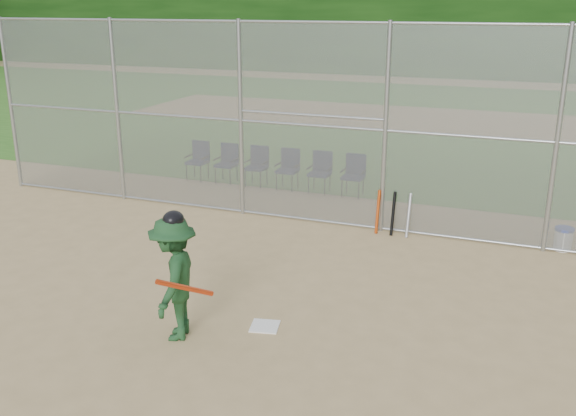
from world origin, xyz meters
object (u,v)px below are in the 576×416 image
(home_plate, at_px, (265,326))
(water_cooler, at_px, (563,239))
(chair_0, at_px, (197,161))
(batter_at_plate, at_px, (174,277))

(home_plate, distance_m, water_cooler, 6.06)
(water_cooler, bearing_deg, chair_0, 167.32)
(batter_at_plate, relative_size, chair_0, 1.85)
(water_cooler, bearing_deg, batter_at_plate, -132.87)
(batter_at_plate, height_order, water_cooler, batter_at_plate)
(batter_at_plate, bearing_deg, water_cooler, 47.13)
(home_plate, xyz_separation_m, water_cooler, (3.91, 4.63, 0.21))
(water_cooler, bearing_deg, home_plate, -130.19)
(home_plate, distance_m, batter_at_plate, 1.47)
(batter_at_plate, relative_size, water_cooler, 4.16)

